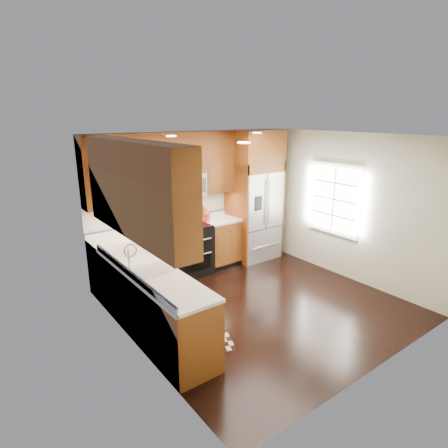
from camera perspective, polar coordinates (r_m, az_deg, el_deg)
ground at (r=6.07m, az=5.21°, el=-12.04°), size 4.00×4.00×0.00m
wall_back at (r=7.13m, az=-5.25°, el=3.47°), size 4.00×0.02×2.60m
wall_left at (r=4.55m, az=-13.62°, el=-4.46°), size 0.02×4.00×2.60m
wall_right at (r=7.04m, az=17.78°, el=2.57°), size 0.02×4.00×2.60m
window at (r=7.11m, az=16.44°, el=3.65°), size 0.04×1.10×1.30m
base_cabinets at (r=5.92m, az=-9.68°, el=-8.14°), size 2.85×3.00×0.90m
countertop at (r=5.90m, az=-9.18°, el=-3.28°), size 2.86×3.01×0.04m
upper_cabinets at (r=5.67m, az=-10.59°, el=7.39°), size 2.85×3.00×1.15m
range at (r=6.97m, az=-5.40°, el=-3.96°), size 0.76×0.67×0.95m
microwave at (r=6.77m, az=-6.25°, el=5.85°), size 0.76×0.40×0.42m
refrigerator at (r=7.59m, az=4.64°, el=4.30°), size 0.98×0.75×2.60m
sink_faucet at (r=4.95m, az=-11.60°, el=-6.41°), size 0.54×0.44×0.37m
rug at (r=5.57m, az=-5.65°, el=-14.77°), size 1.47×1.85×0.01m
knife_block at (r=6.79m, az=-9.76°, el=0.52°), size 0.15×0.17×0.28m
utensil_crock at (r=7.05m, az=-2.64°, el=1.34°), size 0.16×0.16×0.34m
cutting_board at (r=7.27m, az=-3.66°, el=0.89°), size 0.33×0.33×0.02m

